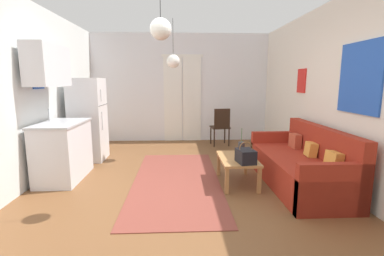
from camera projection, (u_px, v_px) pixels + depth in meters
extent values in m
cube|color=brown|center=(183.00, 203.00, 3.66)|extent=(5.05, 7.94, 0.10)
cube|color=silver|center=(180.00, 88.00, 7.09)|extent=(4.65, 0.10, 2.72)
cube|color=white|center=(173.00, 100.00, 7.07)|extent=(0.47, 0.02, 2.14)
cube|color=white|center=(192.00, 100.00, 7.09)|extent=(0.47, 0.02, 2.14)
cube|color=white|center=(182.00, 56.00, 6.89)|extent=(1.03, 0.03, 0.06)
cube|color=silver|center=(360.00, 95.00, 3.53)|extent=(0.10, 7.54, 2.72)
cube|color=blue|center=(360.00, 78.00, 3.43)|extent=(0.02, 0.82, 0.89)
cube|color=red|center=(302.00, 81.00, 5.06)|extent=(0.02, 0.32, 0.43)
cube|color=blue|center=(38.00, 76.00, 4.24)|extent=(0.02, 0.32, 0.40)
cube|color=brown|center=(176.00, 181.00, 4.31)|extent=(1.32, 2.99, 0.01)
cube|color=maroon|center=(297.00, 171.00, 4.11)|extent=(0.86, 2.05, 0.44)
cube|color=maroon|center=(321.00, 156.00, 4.09)|extent=(0.15, 2.05, 0.88)
cube|color=maroon|center=(333.00, 190.00, 3.14)|extent=(0.86, 0.11, 0.63)
cube|color=maroon|center=(275.00, 149.00, 5.05)|extent=(0.86, 0.11, 0.63)
cube|color=gold|center=(334.00, 161.00, 3.48)|extent=(0.16, 0.24, 0.24)
cube|color=gold|center=(311.00, 149.00, 4.09)|extent=(0.16, 0.22, 0.22)
cube|color=#B74C33|center=(295.00, 141.00, 4.62)|extent=(0.14, 0.24, 0.24)
cube|color=#A87542|center=(238.00, 159.00, 4.16)|extent=(0.53, 0.86, 0.04)
cube|color=#A87542|center=(227.00, 181.00, 3.80)|extent=(0.05, 0.05, 0.37)
cube|color=#A87542|center=(259.00, 180.00, 3.82)|extent=(0.05, 0.05, 0.37)
cube|color=#A87542|center=(219.00, 164.00, 4.57)|extent=(0.05, 0.05, 0.37)
cube|color=#A87542|center=(246.00, 164.00, 4.59)|extent=(0.05, 0.05, 0.37)
cylinder|color=#2D2D33|center=(241.00, 148.00, 4.36)|extent=(0.10, 0.10, 0.19)
cylinder|color=#477F42|center=(242.00, 135.00, 4.32)|extent=(0.01, 0.01, 0.22)
cube|color=black|center=(246.00, 156.00, 3.87)|extent=(0.26, 0.32, 0.19)
torus|color=brown|center=(246.00, 148.00, 3.85)|extent=(0.19, 0.01, 0.19)
cube|color=white|center=(88.00, 120.00, 5.38)|extent=(0.59, 0.63, 1.60)
cube|color=#4C4C51|center=(103.00, 105.00, 5.35)|extent=(0.01, 0.61, 0.01)
cylinder|color=#B7BABF|center=(101.00, 95.00, 5.15)|extent=(0.02, 0.02, 0.22)
cylinder|color=#B7BABF|center=(102.00, 121.00, 5.23)|extent=(0.02, 0.02, 0.35)
cube|color=silver|center=(63.00, 152.00, 4.35)|extent=(0.57, 1.03, 0.88)
cube|color=#B7BABF|center=(61.00, 123.00, 4.27)|extent=(0.60, 1.06, 0.03)
cube|color=#999BA0|center=(64.00, 125.00, 4.39)|extent=(0.36, 0.40, 0.10)
cylinder|color=#B7BABF|center=(49.00, 115.00, 4.36)|extent=(0.02, 0.02, 0.20)
cube|color=silver|center=(48.00, 65.00, 4.12)|extent=(0.32, 0.93, 0.62)
cylinder|color=black|center=(225.00, 135.00, 6.90)|extent=(0.03, 0.03, 0.43)
cylinder|color=black|center=(211.00, 135.00, 6.83)|extent=(0.03, 0.03, 0.43)
cylinder|color=black|center=(229.00, 137.00, 6.57)|extent=(0.03, 0.03, 0.43)
cylinder|color=black|center=(214.00, 138.00, 6.50)|extent=(0.03, 0.03, 0.43)
cube|color=black|center=(220.00, 127.00, 6.66)|extent=(0.47, 0.45, 0.04)
cube|color=black|center=(222.00, 118.00, 6.45)|extent=(0.38, 0.08, 0.45)
sphere|color=white|center=(161.00, 29.00, 3.12)|extent=(0.25, 0.25, 0.25)
cylinder|color=black|center=(173.00, 37.00, 5.30)|extent=(0.01, 0.01, 0.67)
sphere|color=white|center=(173.00, 61.00, 5.38)|extent=(0.26, 0.26, 0.26)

